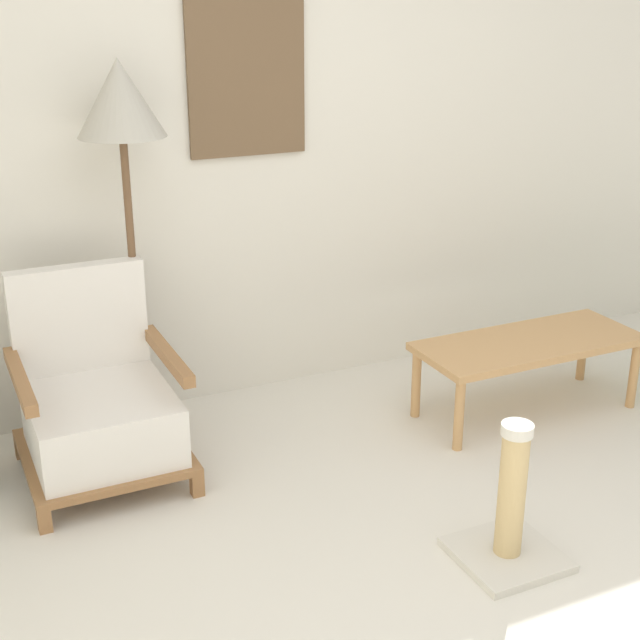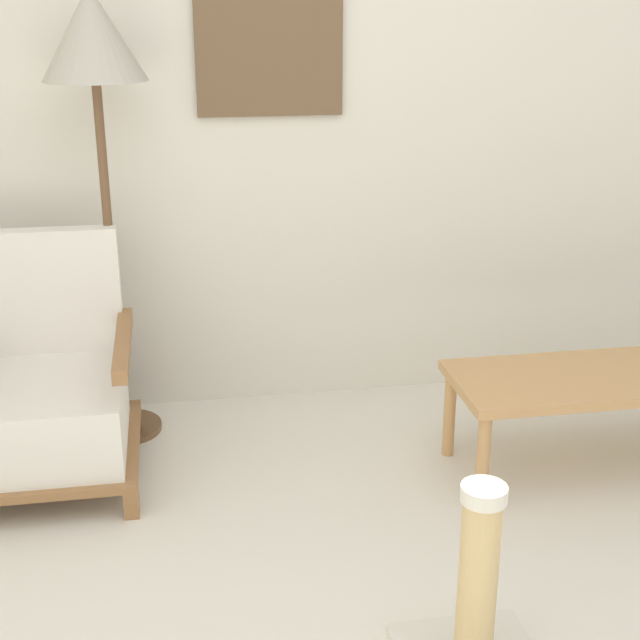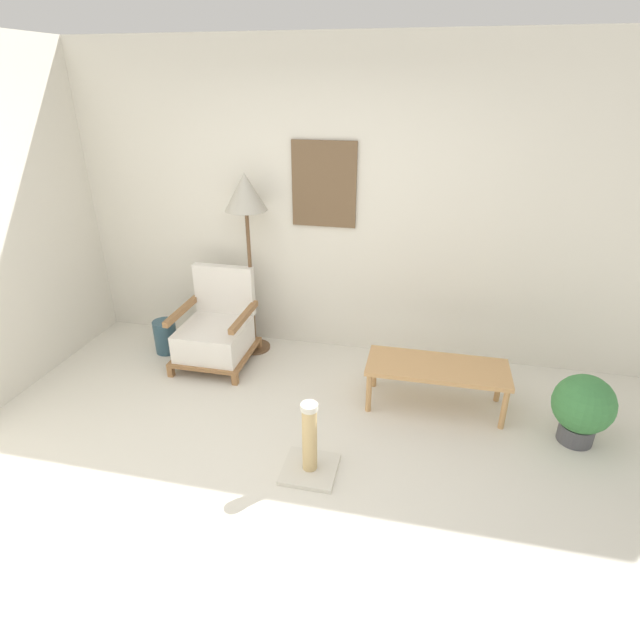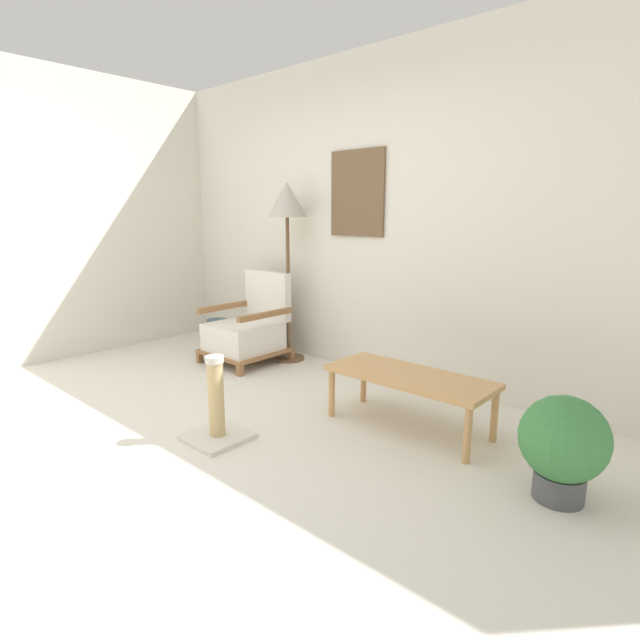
# 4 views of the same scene
# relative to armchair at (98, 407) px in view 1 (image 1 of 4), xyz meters

# --- Properties ---
(ground_plane) EXTENTS (14.00, 14.00, 0.00)m
(ground_plane) POSITION_rel_armchair_xyz_m (0.99, -1.59, -0.30)
(ground_plane) COLOR silver
(wall_back) EXTENTS (8.00, 0.09, 2.70)m
(wall_back) POSITION_rel_armchair_xyz_m (0.99, 0.55, 1.05)
(wall_back) COLOR silver
(wall_back) RESTS_ON ground_plane
(armchair) EXTENTS (0.65, 0.68, 0.84)m
(armchair) POSITION_rel_armchair_xyz_m (0.00, 0.00, 0.00)
(armchair) COLOR olive
(armchair) RESTS_ON ground_plane
(floor_lamp) EXTENTS (0.36, 0.36, 1.66)m
(floor_lamp) POSITION_rel_armchair_xyz_m (0.25, 0.29, 1.11)
(floor_lamp) COLOR brown
(floor_lamp) RESTS_ON ground_plane
(coffee_table) EXTENTS (1.08, 0.44, 0.37)m
(coffee_table) POSITION_rel_armchair_xyz_m (1.96, -0.30, 0.03)
(coffee_table) COLOR tan
(coffee_table) RESTS_ON ground_plane
(scratching_post) EXTENTS (0.36, 0.36, 0.54)m
(scratching_post) POSITION_rel_armchair_xyz_m (1.17, -1.24, -0.13)
(scratching_post) COLOR beige
(scratching_post) RESTS_ON ground_plane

